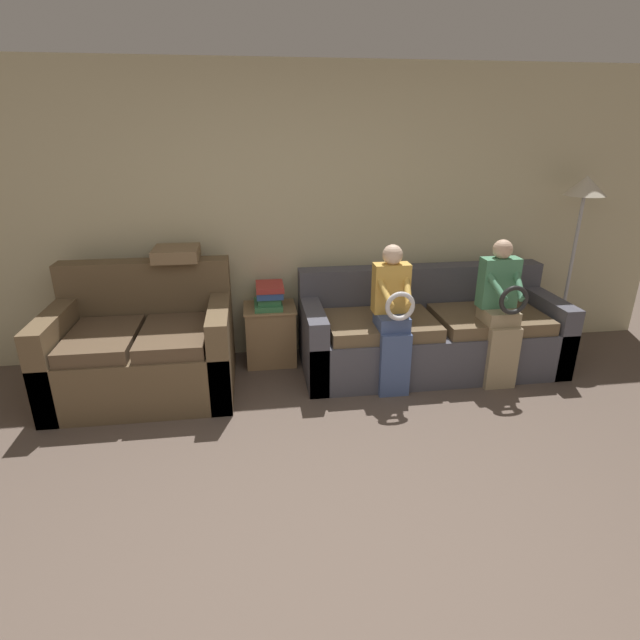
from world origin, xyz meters
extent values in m
plane|color=brown|center=(0.00, 0.00, 0.00)|extent=(14.00, 14.00, 0.00)
cube|color=beige|center=(0.00, 2.76, 1.27)|extent=(7.18, 0.06, 2.55)
cube|color=#4C4C56|center=(1.17, 2.19, 0.21)|extent=(2.26, 0.88, 0.42)
cube|color=#4C4C56|center=(1.17, 2.53, 0.63)|extent=(2.26, 0.20, 0.43)
cube|color=#4C4C56|center=(0.12, 2.19, 0.32)|extent=(0.16, 0.88, 0.63)
cube|color=#4C4C56|center=(2.22, 2.19, 0.32)|extent=(0.16, 0.88, 0.63)
cube|color=brown|center=(0.68, 2.09, 0.47)|extent=(0.91, 0.64, 0.11)
cube|color=brown|center=(1.65, 2.09, 0.47)|extent=(0.91, 0.64, 0.11)
cube|color=brown|center=(-1.26, 2.08, 0.23)|extent=(1.39, 0.99, 0.46)
cube|color=brown|center=(-1.26, 2.47, 0.73)|extent=(1.39, 0.20, 0.54)
cube|color=brown|center=(-1.87, 2.08, 0.36)|extent=(0.16, 0.99, 0.73)
cube|color=brown|center=(-0.64, 2.08, 0.36)|extent=(0.16, 0.99, 0.73)
cube|color=brown|center=(-1.53, 1.98, 0.51)|extent=(0.50, 0.75, 0.11)
cube|color=brown|center=(-0.99, 1.98, 0.51)|extent=(0.50, 0.75, 0.11)
cube|color=#475B8E|center=(0.72, 1.74, 0.26)|extent=(0.24, 0.10, 0.53)
cube|color=#475B8E|center=(0.72, 1.88, 0.58)|extent=(0.24, 0.28, 0.11)
cube|color=gold|center=(0.72, 1.95, 0.84)|extent=(0.28, 0.14, 0.40)
sphere|color=beige|center=(0.72, 1.95, 1.11)|extent=(0.16, 0.16, 0.16)
torus|color=silver|center=(0.72, 1.68, 0.78)|extent=(0.23, 0.04, 0.23)
cylinder|color=gold|center=(0.63, 1.82, 0.87)|extent=(0.10, 0.31, 0.22)
cylinder|color=gold|center=(0.81, 1.82, 0.87)|extent=(0.10, 0.31, 0.22)
cube|color=tan|center=(1.62, 1.74, 0.26)|extent=(0.26, 0.10, 0.53)
cube|color=tan|center=(1.62, 1.88, 0.58)|extent=(0.26, 0.28, 0.11)
cube|color=#4C8E66|center=(1.62, 1.95, 0.84)|extent=(0.30, 0.14, 0.41)
sphere|color=#DBB293|center=(1.62, 1.95, 1.12)|extent=(0.16, 0.16, 0.16)
torus|color=black|center=(1.62, 1.68, 0.78)|extent=(0.24, 0.04, 0.24)
cylinder|color=#4C8E66|center=(1.52, 1.82, 0.87)|extent=(0.11, 0.31, 0.23)
cylinder|color=#4C8E66|center=(1.72, 1.82, 0.87)|extent=(0.11, 0.31, 0.23)
cube|color=#9E7A51|center=(-0.23, 2.50, 0.27)|extent=(0.44, 0.39, 0.53)
cube|color=tan|center=(-0.23, 2.50, 0.52)|extent=(0.46, 0.41, 0.02)
cube|color=#3D8451|center=(-0.24, 2.50, 0.56)|extent=(0.24, 0.32, 0.05)
cube|color=#3D8451|center=(-0.23, 2.52, 0.61)|extent=(0.20, 0.28, 0.06)
cube|color=#33569E|center=(-0.22, 2.50, 0.67)|extent=(0.23, 0.29, 0.06)
cube|color=#BC3833|center=(-0.22, 2.50, 0.72)|extent=(0.24, 0.31, 0.05)
cylinder|color=#2D2B28|center=(2.57, 2.41, 0.01)|extent=(0.26, 0.26, 0.02)
cylinder|color=#B7B7BC|center=(2.57, 2.41, 0.75)|extent=(0.03, 0.03, 1.44)
cone|color=beige|center=(2.57, 2.41, 1.55)|extent=(0.36, 0.36, 0.17)
cube|color=#846B4C|center=(-0.98, 2.47, 1.05)|extent=(0.37, 0.37, 0.10)
camera|label=1|loc=(-0.36, -1.71, 2.02)|focal=28.00mm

